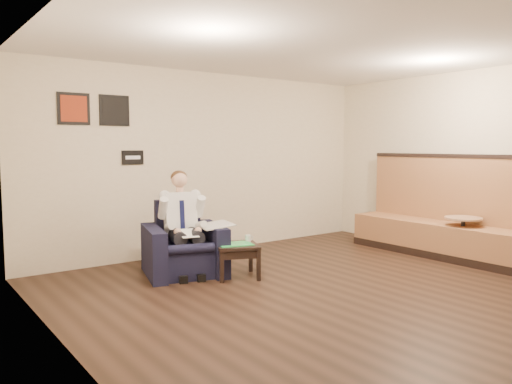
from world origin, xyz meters
TOP-DOWN VIEW (x-y plane):
  - ground at (0.00, 0.00)m, footprint 6.00×6.00m
  - wall_back at (0.00, 3.00)m, footprint 6.00×0.02m
  - wall_left at (-3.00, 0.00)m, footprint 0.02×6.00m
  - wall_right at (3.00, 0.00)m, footprint 0.02×6.00m
  - ceiling at (0.00, 0.00)m, footprint 6.00×6.00m
  - seating_sign at (-1.30, 2.98)m, footprint 0.32×0.02m
  - art_print_left at (-2.10, 2.98)m, footprint 0.42×0.03m
  - art_print_right at (-1.55, 2.98)m, footprint 0.42×0.03m
  - armchair at (-1.07, 1.92)m, footprint 1.19×1.19m
  - seated_man at (-1.10, 1.80)m, footprint 0.83×1.05m
  - lap_papers at (-1.13, 1.70)m, footprint 0.27×0.34m
  - newspaper at (-0.72, 1.71)m, footprint 0.51×0.59m
  - side_table at (-0.60, 1.39)m, footprint 0.68×0.68m
  - green_folder at (-0.64, 1.38)m, footprint 0.49×0.40m
  - coffee_mug at (-0.40, 1.43)m, footprint 0.10×0.10m
  - smartphone at (-0.50, 1.51)m, footprint 0.15×0.13m
  - banquette at (2.59, 0.53)m, footprint 0.70×2.96m
  - cafe_table at (2.52, 0.18)m, footprint 0.53×0.53m

SIDE VIEW (x-z plane):
  - ground at x=0.00m, z-range 0.00..0.00m
  - side_table at x=-0.60m, z-range 0.00..0.42m
  - cafe_table at x=2.52m, z-range 0.00..0.64m
  - smartphone at x=-0.50m, z-range 0.42..0.43m
  - green_folder at x=-0.64m, z-range 0.42..0.44m
  - armchair at x=-1.07m, z-range 0.00..0.94m
  - coffee_mug at x=-0.40m, z-range 0.42..0.51m
  - lap_papers at x=-1.13m, z-range 0.57..0.58m
  - newspaper at x=-0.72m, z-range 0.63..0.64m
  - seated_man at x=-1.10m, z-range 0.00..1.28m
  - banquette at x=2.59m, z-range 0.00..1.51m
  - wall_back at x=0.00m, z-range 0.00..2.80m
  - wall_left at x=-3.00m, z-range 0.00..2.80m
  - wall_right at x=3.00m, z-range 0.00..2.80m
  - seating_sign at x=-1.30m, z-range 1.40..1.60m
  - art_print_left at x=-2.10m, z-range 1.94..2.36m
  - art_print_right at x=-1.55m, z-range 1.94..2.36m
  - ceiling at x=0.00m, z-range 2.79..2.81m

